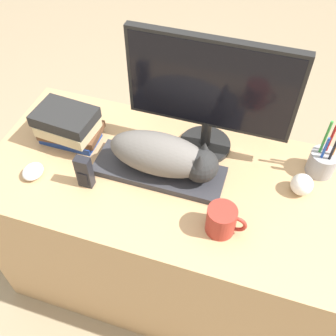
{
  "coord_description": "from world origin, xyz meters",
  "views": [
    {
      "loc": [
        0.22,
        -0.51,
        1.77
      ],
      "look_at": [
        -0.04,
        0.3,
        0.79
      ],
      "focal_mm": 42.0,
      "sensor_mm": 36.0,
      "label": 1
    }
  ],
  "objects": [
    {
      "name": "cat",
      "position": [
        -0.05,
        0.32,
        0.83
      ],
      "size": [
        0.37,
        0.14,
        0.15
      ],
      "color": "#66605B",
      "rests_on": "keyboard"
    },
    {
      "name": "monitor",
      "position": [
        0.04,
        0.49,
        0.99
      ],
      "size": [
        0.56,
        0.19,
        0.44
      ],
      "color": "black",
      "rests_on": "desk"
    },
    {
      "name": "desk",
      "position": [
        0.0,
        0.32,
        0.36
      ],
      "size": [
        1.38,
        0.63,
        0.73
      ],
      "color": "tan",
      "rests_on": "ground_plane"
    },
    {
      "name": "phone",
      "position": [
        -0.29,
        0.2,
        0.79
      ],
      "size": [
        0.05,
        0.03,
        0.12
      ],
      "color": "black",
      "rests_on": "desk"
    },
    {
      "name": "pen_cup",
      "position": [
        0.45,
        0.5,
        0.78
      ],
      "size": [
        0.09,
        0.09,
        0.22
      ],
      "color": "#939399",
      "rests_on": "desk"
    },
    {
      "name": "computer_mouse",
      "position": [
        -0.49,
        0.18,
        0.75
      ],
      "size": [
        0.07,
        0.08,
        0.04
      ],
      "color": "silver",
      "rests_on": "desk"
    },
    {
      "name": "book_stack",
      "position": [
        -0.44,
        0.37,
        0.8
      ],
      "size": [
        0.23,
        0.17,
        0.14
      ],
      "color": "navy",
      "rests_on": "desk"
    },
    {
      "name": "keyboard",
      "position": [
        -0.08,
        0.32,
        0.74
      ],
      "size": [
        0.45,
        0.16,
        0.02
      ],
      "color": "#2D2D33",
      "rests_on": "desk"
    },
    {
      "name": "coffee_mug",
      "position": [
        0.18,
        0.16,
        0.78
      ],
      "size": [
        0.12,
        0.09,
        0.1
      ],
      "color": "#9E2D23",
      "rests_on": "desk"
    },
    {
      "name": "baseball",
      "position": [
        0.4,
        0.39,
        0.77
      ],
      "size": [
        0.07,
        0.07,
        0.07
      ],
      "color": "silver",
      "rests_on": "desk"
    }
  ]
}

